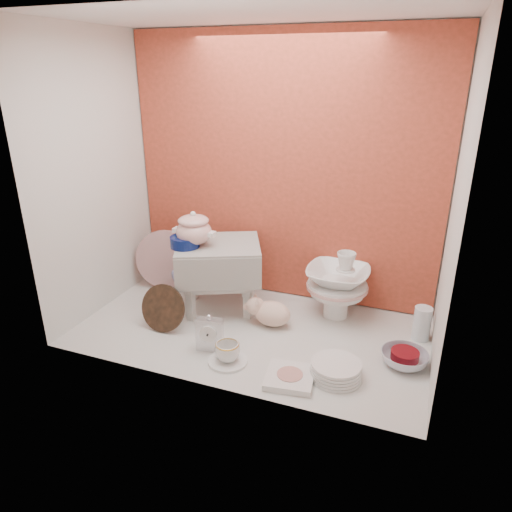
% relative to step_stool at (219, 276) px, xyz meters
% --- Properties ---
extents(ground, '(1.80, 1.80, 0.00)m').
position_rel_step_stool_xyz_m(ground, '(0.26, -0.17, -0.20)').
color(ground, silver).
rests_on(ground, ground).
extents(niche_shell, '(1.86, 1.03, 1.53)m').
position_rel_step_stool_xyz_m(niche_shell, '(0.26, 0.01, 0.73)').
color(niche_shell, '#C74731').
rests_on(niche_shell, ground).
extents(step_stool, '(0.57, 0.54, 0.40)m').
position_rel_step_stool_xyz_m(step_stool, '(0.00, 0.00, 0.00)').
color(step_stool, silver).
rests_on(step_stool, ground).
extents(soup_tureen, '(0.28, 0.28, 0.19)m').
position_rel_step_stool_xyz_m(soup_tureen, '(-0.11, -0.07, 0.29)').
color(soup_tureen, white).
rests_on(soup_tureen, step_stool).
extents(cobalt_bowl, '(0.20, 0.20, 0.06)m').
position_rel_step_stool_xyz_m(cobalt_bowl, '(-0.14, -0.11, 0.23)').
color(cobalt_bowl, '#0A164C').
rests_on(cobalt_bowl, step_stool).
extents(floral_platter, '(0.38, 0.17, 0.37)m').
position_rel_step_stool_xyz_m(floral_platter, '(-0.43, 0.13, -0.01)').
color(floral_platter, beige).
rests_on(floral_platter, ground).
extents(blue_white_vase, '(0.30, 0.30, 0.24)m').
position_rel_step_stool_xyz_m(blue_white_vase, '(-0.30, 0.20, -0.08)').
color(blue_white_vase, white).
rests_on(blue_white_vase, ground).
extents(lacquer_tray, '(0.26, 0.11, 0.24)m').
position_rel_step_stool_xyz_m(lacquer_tray, '(-0.18, -0.32, -0.08)').
color(lacquer_tray, black).
rests_on(lacquer_tray, ground).
extents(mantel_clock, '(0.14, 0.07, 0.19)m').
position_rel_step_stool_xyz_m(mantel_clock, '(0.14, -0.42, -0.10)').
color(mantel_clock, silver).
rests_on(mantel_clock, ground).
extents(plush_pig, '(0.29, 0.24, 0.15)m').
position_rel_step_stool_xyz_m(plush_pig, '(0.35, -0.09, -0.12)').
color(plush_pig, beige).
rests_on(plush_pig, ground).
extents(teacup_saucer, '(0.22, 0.22, 0.01)m').
position_rel_step_stool_xyz_m(teacup_saucer, '(0.27, -0.48, -0.19)').
color(teacup_saucer, white).
rests_on(teacup_saucer, ground).
extents(gold_rim_teacup, '(0.15, 0.15, 0.09)m').
position_rel_step_stool_xyz_m(gold_rim_teacup, '(0.27, -0.48, -0.14)').
color(gold_rim_teacup, white).
rests_on(gold_rim_teacup, teacup_saucer).
extents(lattice_dish, '(0.24, 0.24, 0.03)m').
position_rel_step_stool_xyz_m(lattice_dish, '(0.58, -0.51, -0.18)').
color(lattice_dish, white).
rests_on(lattice_dish, ground).
extents(dinner_plate_stack, '(0.25, 0.25, 0.07)m').
position_rel_step_stool_xyz_m(dinner_plate_stack, '(0.76, -0.41, -0.16)').
color(dinner_plate_stack, white).
rests_on(dinner_plate_stack, ground).
extents(crystal_bowl, '(0.26, 0.26, 0.07)m').
position_rel_step_stool_xyz_m(crystal_bowl, '(1.04, -0.21, -0.16)').
color(crystal_bowl, silver).
rests_on(crystal_bowl, ground).
extents(clear_glass_vase, '(0.09, 0.09, 0.18)m').
position_rel_step_stool_xyz_m(clear_glass_vase, '(1.10, 0.06, -0.11)').
color(clear_glass_vase, silver).
rests_on(clear_glass_vase, ground).
extents(porcelain_tower, '(0.42, 0.42, 0.39)m').
position_rel_step_stool_xyz_m(porcelain_tower, '(0.64, 0.15, -0.00)').
color(porcelain_tower, white).
rests_on(porcelain_tower, ground).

